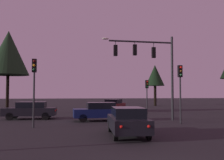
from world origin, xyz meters
name	(u,v)px	position (x,y,z in m)	size (l,w,h in m)	color
ground_plane	(94,112)	(0.00, 24.50, 0.00)	(168.00, 168.00, 0.00)	black
traffic_signal_mast_arm	(151,61)	(4.00, 14.09, 5.00)	(6.14, 0.54, 7.11)	#232326
traffic_light_corner_left	(180,82)	(5.60, 11.82, 3.11)	(0.33, 0.37, 4.40)	#232326
traffic_light_corner_right	(147,90)	(5.56, 20.77, 2.66)	(0.34, 0.38, 3.73)	#232326
traffic_light_median	(34,79)	(-4.99, 11.01, 3.23)	(0.31, 0.36, 4.58)	#232326
car_nearside_lane	(128,121)	(0.52, 6.98, 0.80)	(2.01, 4.51, 1.52)	black
car_crossing_left	(30,110)	(-6.18, 16.90, 0.80)	(4.62, 1.98, 1.52)	black
car_crossing_right	(99,111)	(-0.28, 14.57, 0.80)	(4.33, 2.08, 1.52)	#0F1947
car_far_lane	(114,105)	(2.66, 26.00, 0.80)	(3.62, 4.64, 1.52)	#4C0F0F
tree_behind_sign	(8,53)	(-9.72, 23.25, 6.79)	(4.60, 4.60, 9.30)	black
tree_center_horizon	(155,76)	(12.10, 38.32, 5.47)	(3.38, 3.38, 7.44)	black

